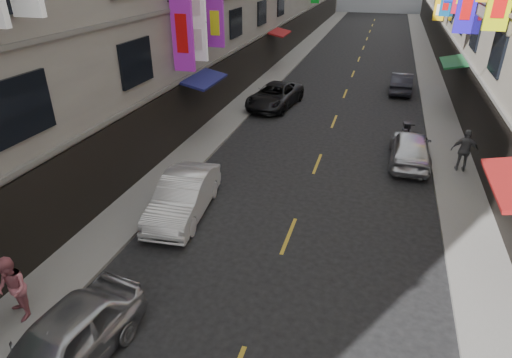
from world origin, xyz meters
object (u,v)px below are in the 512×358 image
Objects in this scene: car_right_mid at (410,148)px; pedestrian_lfar at (12,289)px; scooter_far_right at (407,132)px; car_left_far at (275,96)px; car_right_far at (401,83)px; car_left_near at (61,346)px; car_left_mid at (183,196)px; pedestrian_rfar at (465,150)px.

pedestrian_lfar is (-9.85, -13.04, 0.29)m from car_right_mid.
car_left_far is (-7.92, 3.54, 0.28)m from scooter_far_right.
car_right_far is (-0.25, 9.29, 0.24)m from scooter_far_right.
car_right_far is (7.39, 26.13, -0.06)m from car_left_near.
pedestrian_lfar is (-1.85, -6.01, 0.29)m from car_left_mid.
car_right_mid is (7.71, 13.98, 0.00)m from car_left_near.
pedestrian_rfar is (2.17, -0.42, 0.31)m from car_right_mid.
pedestrian_lfar is at bearing 71.10° from car_right_far.
pedestrian_lfar reaches higher than car_right_mid.
car_left_far is (0.00, 13.43, -0.03)m from car_left_mid.
car_left_near is at bearing 61.19° from car_right_mid.
car_left_mid is 1.04× the size of car_right_mid.
car_left_near is 2.35m from pedestrian_lfar.
pedestrian_rfar is (9.89, 13.55, 0.32)m from car_left_near.
pedestrian_lfar reaches higher than car_left_far.
car_left_mid is (-7.92, -9.89, 0.31)m from scooter_far_right.
car_left_near is at bearing 56.55° from pedestrian_rfar.
car_left_near is at bearing 61.28° from scooter_far_right.
car_left_far is (-0.29, 20.38, -0.03)m from car_left_near.
scooter_far_right is at bearing 93.34° from car_right_far.
car_left_near is 15.96m from car_right_mid.
car_left_far is at bearing -38.58° from car_right_mid.
car_left_mid reaches higher than car_left_near.
pedestrian_lfar reaches higher than scooter_far_right.
car_right_mid is at bearing -8.38° from pedestrian_rfar.
car_right_mid reaches higher than car_left_far.
car_left_near is 2.39× the size of pedestrian_lfar.
car_left_mid is at bearing -82.56° from car_left_far.
car_left_far is 2.75× the size of pedestrian_rfar.
car_left_near is 27.16m from car_right_far.
car_right_far is at bearing -88.39° from car_right_mid.
pedestrian_rfar reaches higher than scooter_far_right.
car_right_far is 2.26× the size of pedestrian_lfar.
pedestrian_lfar is at bearing 54.09° from scooter_far_right.
pedestrian_rfar is (2.50, -12.58, 0.38)m from car_right_far.
car_left_near is 16.78m from pedestrian_rfar.
pedestrian_lfar is at bearing 53.01° from car_right_mid.
scooter_far_right is at bearing 45.47° from car_left_mid.
car_right_mid is 2.33× the size of pedestrian_rfar.
car_left_far reaches higher than scooter_far_right.
car_right_mid reaches higher than car_right_far.
car_left_near is 6.96m from car_left_mid.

